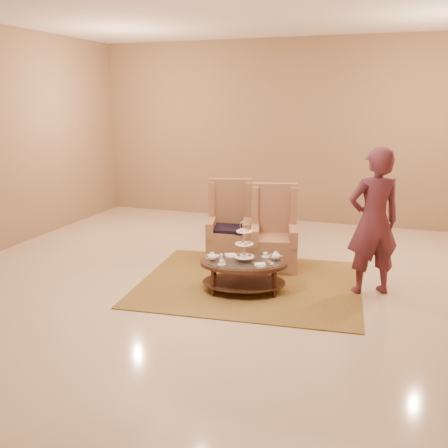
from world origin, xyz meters
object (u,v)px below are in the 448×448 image
at_px(tea_table, 244,266).
at_px(armchair_left, 230,232).
at_px(armchair_right, 274,240).
at_px(person, 373,222).

height_order(tea_table, armchair_left, armchair_left).
xyz_separation_m(armchair_right, person, (1.38, -0.60, 0.52)).
distance_m(tea_table, armchair_right, 1.09).
relative_size(armchair_left, person, 0.65).
height_order(tea_table, person, person).
xyz_separation_m(tea_table, armchair_right, (0.12, 1.08, 0.07)).
distance_m(armchair_right, person, 1.59).
distance_m(armchair_left, person, 2.31).
relative_size(tea_table, armchair_right, 1.06).
bearing_deg(armchair_right, armchair_left, 152.06).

